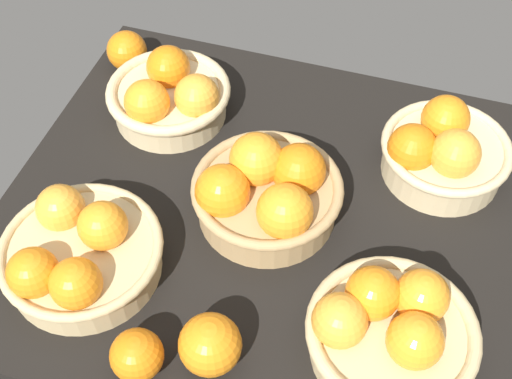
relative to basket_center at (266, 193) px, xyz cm
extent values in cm
cube|color=black|center=(-1.21, -0.50, -6.73)|extent=(84.00, 72.00, 3.00)
cylinder|color=tan|center=(-0.03, -0.10, -2.28)|extent=(21.23, 21.23, 5.91)
torus|color=tan|center=(-0.03, -0.10, 0.68)|extent=(22.89, 22.89, 1.67)
sphere|color=orange|center=(-4.07, 4.42, 2.46)|extent=(8.23, 8.23, 8.23)
sphere|color=orange|center=(2.51, -3.21, 3.17)|extent=(8.23, 8.23, 8.23)
sphere|color=orange|center=(5.68, 3.20, 1.91)|extent=(8.23, 8.23, 8.23)
sphere|color=orange|center=(-3.90, -3.77, 2.29)|extent=(8.23, 8.23, 8.23)
cylinder|color=#D3BC8C|center=(22.24, -16.18, -2.53)|extent=(19.24, 19.24, 5.39)
torus|color=#D3BC8C|center=(22.24, -16.18, 0.16)|extent=(21.21, 21.21, 1.98)
sphere|color=orange|center=(23.64, -10.86, 1.90)|extent=(7.57, 7.57, 7.57)
sphere|color=#F49E33|center=(16.44, -14.78, 1.69)|extent=(7.57, 7.57, 7.57)
sphere|color=orange|center=(23.54, -19.85, 1.98)|extent=(7.57, 7.57, 7.57)
cylinder|color=tan|center=(21.88, 17.40, -2.62)|extent=(21.82, 21.82, 5.22)
torus|color=tan|center=(21.88, 17.40, -0.01)|extent=(23.29, 23.29, 1.48)
sphere|color=orange|center=(25.35, 23.67, 1.41)|extent=(7.11, 7.11, 7.11)
sphere|color=orange|center=(19.04, 23.55, 1.65)|extent=(7.11, 7.11, 7.11)
sphere|color=orange|center=(19.52, 14.22, 2.16)|extent=(7.11, 7.11, 7.11)
sphere|color=#F49E33|center=(27.23, 12.55, 1.08)|extent=(7.11, 7.11, 7.11)
cylinder|color=tan|center=(-22.08, 17.21, -2.37)|extent=(20.55, 20.55, 5.73)
torus|color=tan|center=(-22.08, 17.21, 0.50)|extent=(22.41, 22.41, 1.87)
sphere|color=#F49E33|center=(-15.35, 18.74, 2.14)|extent=(7.23, 7.23, 7.23)
sphere|color=orange|center=(-24.79, 18.86, 2.46)|extent=(7.23, 7.23, 7.23)
sphere|color=orange|center=(-24.64, 12.31, 2.37)|extent=(7.23, 7.23, 7.23)
sphere|color=orange|center=(-18.54, 13.86, 2.54)|extent=(7.23, 7.23, 7.23)
cylinder|color=#D3BC8C|center=(-24.49, -16.89, -2.32)|extent=(19.01, 19.01, 5.81)
torus|color=#D3BC8C|center=(-24.49, -16.89, 0.58)|extent=(20.60, 20.60, 1.59)
sphere|color=#F49E33|center=(-25.69, -13.74, 2.66)|extent=(7.72, 7.72, 7.72)
sphere|color=orange|center=(-23.29, -20.85, 2.56)|extent=(7.72, 7.72, 7.72)
sphere|color=orange|center=(-19.28, -13.86, 1.70)|extent=(7.72, 7.72, 7.72)
sphere|color=orange|center=(-0.22, 25.28, -1.09)|extent=(8.28, 8.28, 8.28)
sphere|color=orange|center=(8.33, 29.18, -1.73)|extent=(7.01, 7.01, 7.01)
sphere|color=orange|center=(34.41, -25.59, -1.55)|extent=(7.37, 7.37, 7.37)
camera|label=1|loc=(-17.77, 61.54, 78.80)|focal=47.87mm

